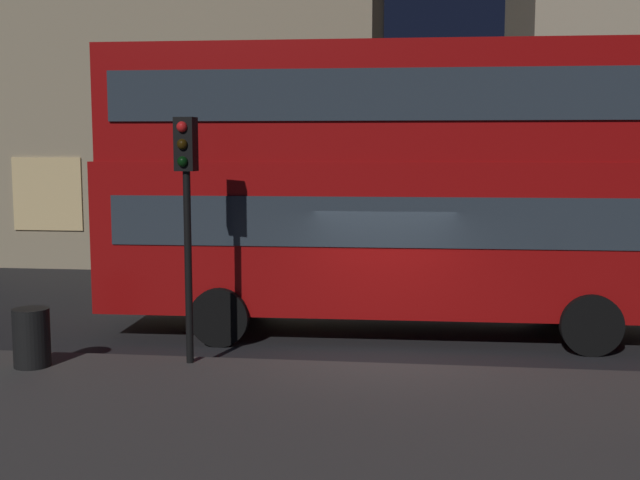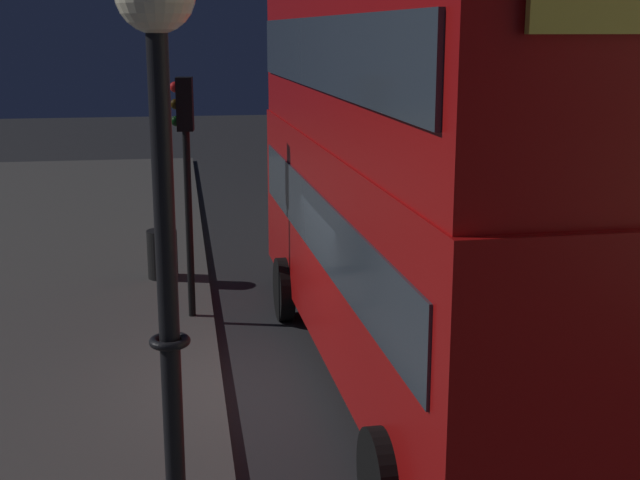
{
  "view_description": "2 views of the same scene",
  "coord_description": "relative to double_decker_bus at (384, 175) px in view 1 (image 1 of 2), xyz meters",
  "views": [
    {
      "loc": [
        0.53,
        -13.34,
        3.63
      ],
      "look_at": [
        -1.23,
        1.09,
        1.91
      ],
      "focal_mm": 44.16,
      "sensor_mm": 36.0,
      "label": 1
    },
    {
      "loc": [
        11.13,
        -1.25,
        4.82
      ],
      "look_at": [
        -2.76,
        0.99,
        1.43
      ],
      "focal_mm": 49.03,
      "sensor_mm": 36.0,
      "label": 2
    }
  ],
  "objects": [
    {
      "name": "ground_plane",
      "position": [
        0.07,
        -1.74,
        -3.09
      ],
      "size": [
        80.0,
        80.0,
        0.0
      ],
      "primitive_type": "plane",
      "color": "#232326"
    },
    {
      "name": "double_decker_bus",
      "position": [
        0.0,
        0.0,
        0.0
      ],
      "size": [
        10.93,
        2.96,
        5.49
      ],
      "rotation": [
        0.0,
        0.0,
        0.02
      ],
      "color": "#9E0C0C",
      "rests_on": "ground"
    },
    {
      "name": "traffic_light_near_kerb",
      "position": [
        -3.03,
        -2.91,
        -0.11
      ],
      "size": [
        0.34,
        0.38,
        3.98
      ],
      "rotation": [
        0.0,
        0.0,
        -0.1
      ],
      "color": "black",
      "rests_on": "sidewalk_slab"
    },
    {
      "name": "litter_bin",
      "position": [
        -5.49,
        -3.4,
        -2.5
      ],
      "size": [
        0.58,
        0.58,
        0.94
      ],
      "primitive_type": "cylinder",
      "color": "black",
      "rests_on": "sidewalk_slab"
    },
    {
      "name": "building_with_clock",
      "position": [
        -6.9,
        10.92,
        4.64
      ],
      "size": [
        12.49,
        7.99,
        15.44
      ],
      "color": "tan",
      "rests_on": "ground"
    }
  ]
}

